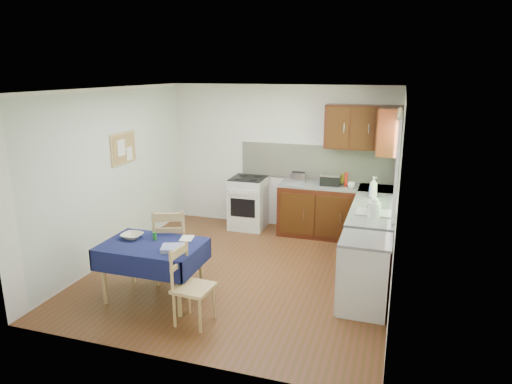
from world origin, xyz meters
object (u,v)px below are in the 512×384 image
(chair_near, at_px, (190,283))
(kettle, at_px, (374,208))
(dish_rack, at_px, (373,212))
(toaster, at_px, (298,178))
(dining_table, at_px, (152,252))
(sandwich_press, at_px, (331,179))
(chair_far, at_px, (171,243))

(chair_near, height_order, kettle, kettle)
(chair_near, distance_m, dish_rack, 2.60)
(chair_near, distance_m, toaster, 3.26)
(dining_table, relative_size, sandwich_press, 3.71)
(chair_near, relative_size, kettle, 3.33)
(dining_table, height_order, chair_far, chair_far)
(sandwich_press, xyz_separation_m, kettle, (0.79, -1.56, 0.03))
(chair_near, bearing_deg, sandwich_press, -13.63)
(dining_table, xyz_separation_m, chair_far, (-0.01, 0.49, -0.07))
(dining_table, bearing_deg, dish_rack, 47.20)
(chair_far, distance_m, sandwich_press, 2.95)
(dining_table, bearing_deg, chair_near, -11.68)
(dish_rack, bearing_deg, sandwich_press, 109.90)
(toaster, height_order, kettle, kettle)
(toaster, bearing_deg, chair_near, -77.55)
(kettle, bearing_deg, chair_near, -138.08)
(kettle, bearing_deg, dining_table, -152.88)
(dish_rack, height_order, kettle, kettle)
(sandwich_press, bearing_deg, chair_near, -127.97)
(dining_table, bearing_deg, kettle, 44.13)
(chair_far, bearing_deg, kettle, 176.02)
(chair_far, bearing_deg, dish_rack, 179.50)
(kettle, bearing_deg, dish_rack, 94.60)
(chair_near, relative_size, sandwich_press, 2.77)
(chair_near, distance_m, kettle, 2.52)
(sandwich_press, xyz_separation_m, dish_rack, (0.78, -1.39, -0.07))
(toaster, xyz_separation_m, dish_rack, (1.32, -1.37, -0.06))
(chair_near, height_order, dish_rack, dish_rack)
(kettle, bearing_deg, toaster, 130.86)
(dining_table, relative_size, toaster, 4.74)
(kettle, bearing_deg, chair_far, -162.45)
(chair_near, bearing_deg, toaster, -4.55)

